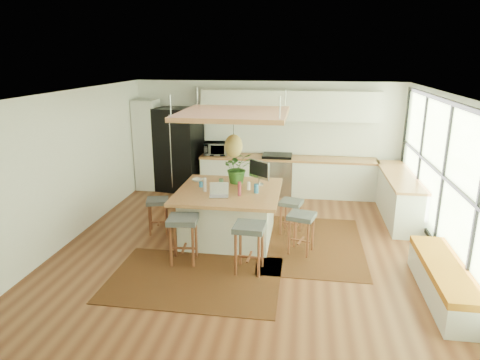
% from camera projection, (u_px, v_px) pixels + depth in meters
% --- Properties ---
extents(floor, '(7.00, 7.00, 0.00)m').
position_uv_depth(floor, '(247.00, 247.00, 7.66)').
color(floor, '#5B2C1A').
rests_on(floor, ground).
extents(ceiling, '(7.00, 7.00, 0.00)m').
position_uv_depth(ceiling, '(248.00, 94.00, 6.90)').
color(ceiling, white).
rests_on(ceiling, ground).
extents(wall_back, '(6.50, 0.00, 6.50)m').
position_uv_depth(wall_back, '(266.00, 137.00, 10.60)').
color(wall_back, silver).
rests_on(wall_back, ground).
extents(wall_front, '(6.50, 0.00, 6.50)m').
position_uv_depth(wall_front, '(196.00, 275.00, 3.96)').
color(wall_front, silver).
rests_on(wall_front, ground).
extents(wall_left, '(0.00, 7.00, 7.00)m').
position_uv_depth(wall_left, '(69.00, 167.00, 7.75)').
color(wall_left, silver).
rests_on(wall_left, ground).
extents(wall_right, '(0.00, 7.00, 7.00)m').
position_uv_depth(wall_right, '(450.00, 183.00, 6.81)').
color(wall_right, silver).
rests_on(wall_right, ground).
extents(window_wall, '(0.10, 6.20, 2.60)m').
position_uv_depth(window_wall, '(449.00, 180.00, 6.80)').
color(window_wall, black).
rests_on(window_wall, wall_right).
extents(pantry, '(0.55, 0.60, 2.25)m').
position_uv_depth(pantry, '(148.00, 145.00, 10.79)').
color(pantry, silver).
rests_on(pantry, floor).
extents(back_counter_base, '(4.20, 0.60, 0.88)m').
position_uv_depth(back_counter_base, '(287.00, 177.00, 10.47)').
color(back_counter_base, silver).
rests_on(back_counter_base, floor).
extents(back_counter_top, '(4.24, 0.64, 0.05)m').
position_uv_depth(back_counter_top, '(288.00, 158.00, 10.35)').
color(back_counter_top, '#A16139').
rests_on(back_counter_top, back_counter_base).
extents(backsplash, '(4.20, 0.02, 0.80)m').
position_uv_depth(backsplash, '(289.00, 138.00, 10.50)').
color(backsplash, white).
rests_on(backsplash, wall_back).
extents(upper_cabinets, '(4.20, 0.34, 0.70)m').
position_uv_depth(upper_cabinets, '(290.00, 105.00, 10.13)').
color(upper_cabinets, silver).
rests_on(upper_cabinets, wall_back).
extents(range, '(0.76, 0.62, 1.00)m').
position_uv_depth(range, '(277.00, 174.00, 10.49)').
color(range, '#A5A5AA').
rests_on(range, floor).
extents(right_counter_base, '(0.60, 2.50, 0.88)m').
position_uv_depth(right_counter_base, '(398.00, 197.00, 9.01)').
color(right_counter_base, silver).
rests_on(right_counter_base, floor).
extents(right_counter_top, '(0.64, 2.54, 0.05)m').
position_uv_depth(right_counter_top, '(401.00, 176.00, 8.88)').
color(right_counter_top, '#A16139').
rests_on(right_counter_top, right_counter_base).
extents(window_bench, '(0.52, 2.00, 0.50)m').
position_uv_depth(window_bench, '(444.00, 281.00, 6.02)').
color(window_bench, silver).
rests_on(window_bench, floor).
extents(ceiling_panel, '(1.86, 1.86, 0.80)m').
position_uv_depth(ceiling_panel, '(233.00, 129.00, 7.51)').
color(ceiling_panel, '#A16139').
rests_on(ceiling_panel, ceiling).
extents(rug_near, '(2.60, 1.80, 0.01)m').
position_uv_depth(rug_near, '(195.00, 279.00, 6.58)').
color(rug_near, black).
rests_on(rug_near, floor).
extents(rug_right, '(1.80, 2.60, 0.01)m').
position_uv_depth(rug_right, '(312.00, 244.00, 7.79)').
color(rug_right, black).
rests_on(rug_right, floor).
extents(fridge, '(1.15, 0.97, 2.06)m').
position_uv_depth(fridge, '(179.00, 154.00, 10.73)').
color(fridge, black).
rests_on(fridge, floor).
extents(island, '(1.85, 1.85, 0.93)m').
position_uv_depth(island, '(229.00, 214.00, 7.97)').
color(island, '#A16139').
rests_on(island, floor).
extents(stool_near_left, '(0.52, 0.52, 0.79)m').
position_uv_depth(stool_near_left, '(184.00, 242.00, 7.03)').
color(stool_near_left, '#3F4245').
rests_on(stool_near_left, floor).
extents(stool_near_right, '(0.49, 0.49, 0.79)m').
position_uv_depth(stool_near_right, '(249.00, 251.00, 6.73)').
color(stool_near_right, '#3F4245').
rests_on(stool_near_right, floor).
extents(stool_right_front, '(0.52, 0.52, 0.72)m').
position_uv_depth(stool_right_front, '(301.00, 234.00, 7.36)').
color(stool_right_front, '#3F4245').
rests_on(stool_right_front, floor).
extents(stool_right_back, '(0.48, 0.48, 0.67)m').
position_uv_depth(stool_right_back, '(291.00, 216.00, 8.16)').
color(stool_right_back, '#3F4245').
rests_on(stool_right_back, floor).
extents(stool_left_side, '(0.49, 0.49, 0.68)m').
position_uv_depth(stool_left_side, '(158.00, 215.00, 8.22)').
color(stool_left_side, '#3F4245').
rests_on(stool_left_side, floor).
extents(laptop, '(0.38, 0.39, 0.25)m').
position_uv_depth(laptop, '(219.00, 190.00, 7.43)').
color(laptop, '#A5A5AA').
rests_on(laptop, island).
extents(monitor, '(0.52, 0.46, 0.48)m').
position_uv_depth(monitor, '(259.00, 171.00, 8.09)').
color(monitor, '#A5A5AA').
rests_on(monitor, island).
extents(microwave, '(0.60, 0.38, 0.38)m').
position_uv_depth(microwave, '(216.00, 147.00, 10.55)').
color(microwave, '#A5A5AA').
rests_on(microwave, back_counter_top).
extents(island_plant, '(0.73, 0.76, 0.47)m').
position_uv_depth(island_plant, '(238.00, 171.00, 8.22)').
color(island_plant, '#1E4C19').
rests_on(island_plant, island).
extents(island_bowl, '(0.27, 0.27, 0.05)m').
position_uv_depth(island_bowl, '(198.00, 180.00, 8.36)').
color(island_bowl, white).
rests_on(island_bowl, island).
extents(island_bottle_0, '(0.07, 0.07, 0.19)m').
position_uv_depth(island_bottle_0, '(201.00, 182.00, 7.99)').
color(island_bottle_0, '#3384CF').
rests_on(island_bottle_0, island).
extents(island_bottle_1, '(0.07, 0.07, 0.19)m').
position_uv_depth(island_bottle_1, '(205.00, 186.00, 7.73)').
color(island_bottle_1, silver).
rests_on(island_bottle_1, island).
extents(island_bottle_2, '(0.07, 0.07, 0.19)m').
position_uv_depth(island_bottle_2, '(240.00, 190.00, 7.50)').
color(island_bottle_2, maroon).
rests_on(island_bottle_2, island).
extents(island_bottle_3, '(0.07, 0.07, 0.19)m').
position_uv_depth(island_bottle_3, '(248.00, 185.00, 7.81)').
color(island_bottle_3, white).
rests_on(island_bottle_3, island).
extents(island_bottle_4, '(0.07, 0.07, 0.19)m').
position_uv_depth(island_bottle_4, '(221.00, 181.00, 8.08)').
color(island_bottle_4, '#43714F').
rests_on(island_bottle_4, island).
extents(island_bottle_5, '(0.07, 0.07, 0.19)m').
position_uv_depth(island_bottle_5, '(255.00, 188.00, 7.65)').
color(island_bottle_5, '#3384CF').
rests_on(island_bottle_5, island).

